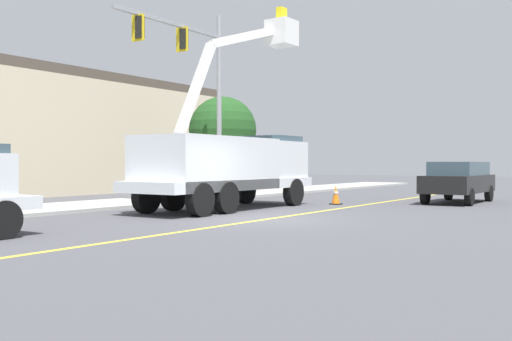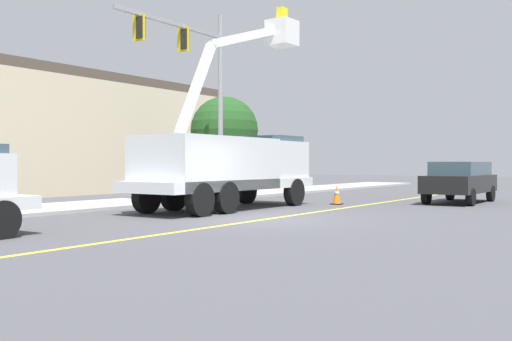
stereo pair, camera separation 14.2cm
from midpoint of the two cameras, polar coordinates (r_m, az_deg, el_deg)
name	(u,v)px [view 1 (the left image)]	position (r m, az deg, el deg)	size (l,w,h in m)	color
ground	(264,220)	(17.08, 0.54, -4.78)	(120.00, 120.00, 0.00)	#47474C
sidewalk_far_side	(80,206)	(22.50, -16.87, -3.33)	(60.00, 3.60, 0.12)	#9E9E99
lane_centre_stripe	(264,220)	(17.08, 0.54, -4.77)	(50.00, 0.16, 0.01)	yellow
utility_bucket_truck	(229,164)	(21.02, -2.79, 0.66)	(8.28, 3.40, 7.16)	silver
passing_minivan	(459,179)	(25.73, 18.85, -0.80)	(4.86, 2.08, 1.69)	black
traffic_cone_mid_front	(336,195)	(23.53, 7.55, -2.35)	(0.40, 0.40, 0.77)	black
traffic_signal_mast	(194,71)	(25.76, -6.17, 9.57)	(6.49, 0.65, 8.34)	gray
commercial_building_backdrop	(13,132)	(33.63, -22.52, 3.42)	(25.12, 8.83, 6.50)	beige
street_tree_right	(223,131)	(30.78, -3.37, 3.88)	(3.53, 3.53, 5.11)	brown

